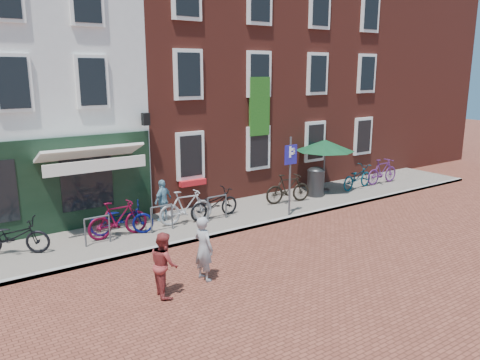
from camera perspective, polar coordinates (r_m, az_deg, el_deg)
ground at (r=14.64m, az=-1.92°, el=-6.68°), size 80.00×80.00×0.00m
sidewalk at (r=16.34m, az=-1.82°, el=-4.38°), size 24.00×3.00×0.10m
building_brick_mid at (r=20.86m, az=-8.00°, el=13.10°), size 6.00×8.00×10.00m
building_brick_right at (r=24.17m, az=5.13°, el=13.15°), size 6.00×8.00×10.00m
filler_right at (r=28.77m, az=15.33°, el=11.73°), size 7.00×8.00×9.00m
litter_bin at (r=18.86m, az=9.11°, el=0.01°), size 0.67×0.67×1.23m
parking_sign at (r=15.97m, az=6.08°, el=1.71°), size 0.50×0.08×2.69m
parasol at (r=19.39m, az=10.19°, el=4.38°), size 2.38×2.38×2.23m
woman at (r=11.46m, az=-4.39°, el=-8.21°), size 0.48×0.64×1.59m
boy at (r=10.84m, az=-9.10°, el=-9.95°), size 0.66×0.79×1.47m
cafe_person at (r=15.73m, az=-9.24°, el=-2.42°), size 0.88×0.67×1.38m
bicycle_0 at (r=14.18m, az=-25.59°, el=-6.13°), size 1.97×1.46×0.99m
bicycle_1 at (r=14.52m, az=-14.46°, el=-4.57°), size 1.83×0.52×1.10m
bicycle_2 at (r=14.69m, az=-14.05°, el=-4.56°), size 1.99×1.30×0.99m
bicycle_3 at (r=15.39m, az=-6.51°, el=-3.23°), size 1.87×0.71×1.10m
bicycle_4 at (r=15.89m, az=-3.14°, el=-2.84°), size 1.93×0.79×0.99m
bicycle_5 at (r=17.74m, az=5.79°, el=-1.02°), size 1.89×0.86×1.10m
bicycle_6 at (r=20.35m, az=13.89°, el=0.34°), size 1.96×0.92×0.99m
bicycle_7 at (r=21.55m, az=16.73°, el=1.01°), size 1.84×0.54×1.10m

